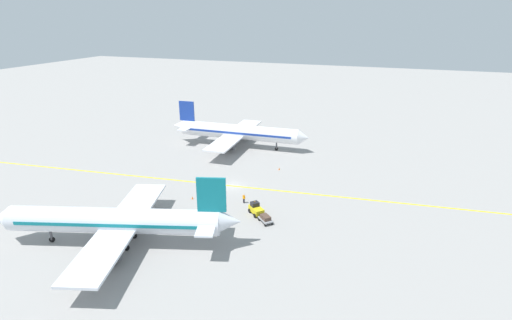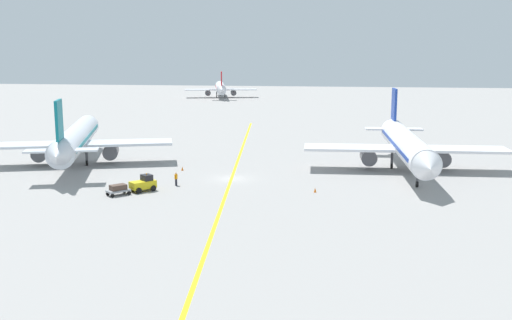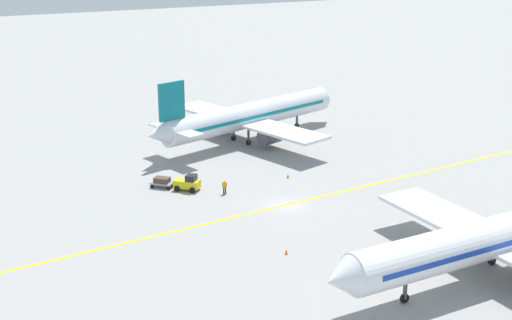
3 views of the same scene
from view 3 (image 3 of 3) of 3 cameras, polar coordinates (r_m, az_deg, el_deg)
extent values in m
plane|color=gray|center=(79.75, 2.45, -3.59)|extent=(400.00, 400.00, 0.00)
cube|color=yellow|center=(79.75, 2.45, -3.59)|extent=(12.97, 119.38, 0.01)
cylinder|color=silver|center=(102.73, -0.39, 3.64)|extent=(12.25, 29.73, 3.60)
cone|color=silver|center=(114.03, 5.62, 5.01)|extent=(3.97, 3.30, 3.42)
cone|color=silver|center=(92.66, -7.92, 2.04)|extent=(3.81, 3.77, 3.06)
cube|color=#0F727F|center=(102.70, -0.39, 3.72)|extent=(11.41, 26.88, 0.50)
cube|color=silver|center=(102.26, -0.81, 3.15)|extent=(28.29, 13.20, 0.36)
cylinder|color=#4C4C51|center=(106.21, -2.62, 3.00)|extent=(3.04, 3.71, 2.20)
cylinder|color=#4C4C51|center=(99.09, 1.15, 1.91)|extent=(3.04, 3.71, 2.20)
cube|color=#0F727F|center=(93.06, -6.77, 4.71)|extent=(1.52, 3.93, 5.00)
cube|color=silver|center=(94.31, -6.44, 2.45)|extent=(9.31, 4.94, 0.24)
cylinder|color=#4C4C51|center=(109.86, 3.30, 3.27)|extent=(0.36, 0.36, 2.00)
cylinder|color=black|center=(110.12, 3.29, 2.77)|extent=(0.50, 0.85, 0.80)
cylinder|color=#4C4C51|center=(103.22, -1.81, 2.32)|extent=(0.36, 0.36, 2.00)
cylinder|color=black|center=(103.49, -1.81, 1.79)|extent=(0.50, 0.85, 0.80)
cylinder|color=#4C4C51|center=(100.92, -0.61, 1.96)|extent=(0.36, 0.36, 2.00)
cylinder|color=black|center=(101.21, -0.61, 1.41)|extent=(0.50, 0.85, 0.80)
cylinder|color=white|center=(65.66, 18.45, -5.89)|extent=(4.96, 30.13, 3.60)
cone|color=white|center=(55.71, 6.74, -9.45)|extent=(3.53, 2.55, 3.42)
cube|color=#193899|center=(65.60, 18.46, -5.77)|extent=(4.87, 27.14, 0.50)
cube|color=white|center=(66.64, 18.98, -6.26)|extent=(28.21, 6.47, 0.36)
cylinder|color=#4C4C51|center=(70.23, 15.91, -5.80)|extent=(2.34, 3.30, 2.20)
cylinder|color=#4C4C51|center=(60.51, 11.85, -9.94)|extent=(0.36, 0.36, 2.00)
cylinder|color=black|center=(60.98, 11.79, -10.77)|extent=(0.32, 0.81, 0.80)
cylinder|color=#4C4C51|center=(68.96, 18.44, -6.90)|extent=(0.36, 0.36, 2.00)
cylinder|color=black|center=(69.37, 18.36, -7.65)|extent=(0.32, 0.81, 0.80)
cube|color=gold|center=(84.15, -5.54, -1.90)|extent=(3.14, 3.22, 0.90)
cube|color=black|center=(83.68, -5.21, -1.42)|extent=(1.68, 1.67, 0.70)
sphere|color=orange|center=(83.54, -5.21, -1.14)|extent=(0.16, 0.16, 0.16)
cylinder|color=black|center=(84.61, -4.72, -2.08)|extent=(0.66, 0.68, 0.70)
cylinder|color=black|center=(83.31, -5.10, -2.42)|extent=(0.66, 0.68, 0.70)
cylinder|color=black|center=(85.32, -5.94, -1.95)|extent=(0.66, 0.68, 0.70)
cylinder|color=black|center=(84.02, -6.34, -2.28)|extent=(0.66, 0.68, 0.70)
cube|color=gray|center=(85.47, -7.52, -1.84)|extent=(2.80, 2.86, 0.20)
cube|color=#4C382D|center=(85.33, -7.53, -1.58)|extent=(2.06, 2.09, 0.60)
cylinder|color=black|center=(85.71, -6.70, -1.97)|extent=(0.40, 0.42, 0.44)
cylinder|color=black|center=(84.63, -7.04, -2.25)|extent=(0.40, 0.42, 0.44)
cylinder|color=black|center=(86.53, -7.97, -1.83)|extent=(0.40, 0.42, 0.44)
cylinder|color=black|center=(85.46, -8.32, -2.10)|extent=(0.40, 0.42, 0.44)
cylinder|color=#23232D|center=(82.73, -2.60, -2.46)|extent=(0.16, 0.16, 0.85)
cylinder|color=#23232D|center=(82.75, -2.46, -2.45)|extent=(0.16, 0.16, 0.85)
cube|color=orange|center=(82.49, -2.53, -1.98)|extent=(0.32, 0.41, 0.60)
cylinder|color=orange|center=(82.47, -2.70, -1.99)|extent=(0.10, 0.10, 0.55)
cylinder|color=orange|center=(82.51, -2.37, -1.98)|extent=(0.10, 0.10, 0.55)
sphere|color=tan|center=(82.35, -2.54, -1.71)|extent=(0.22, 0.22, 0.22)
cone|color=orange|center=(67.96, 2.44, -7.34)|extent=(0.32, 0.32, 0.55)
cone|color=orange|center=(88.04, 2.57, -1.27)|extent=(0.32, 0.32, 0.55)
camera|label=1|loc=(129.93, -24.03, 17.35)|focal=28.00mm
camera|label=2|loc=(66.18, -62.00, -2.81)|focal=42.00mm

